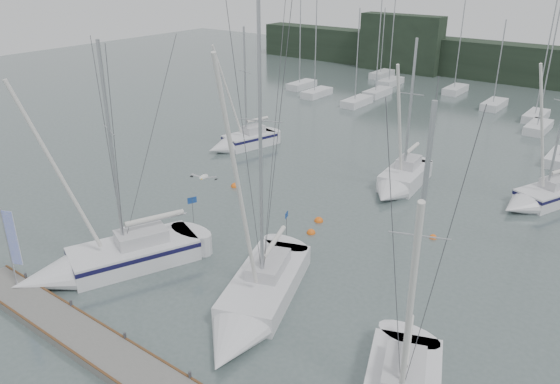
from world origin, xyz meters
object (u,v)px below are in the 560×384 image
at_px(sailboat_near_left, 100,263).
at_px(buoy_b, 433,238).
at_px(sailboat_mid_c, 399,183).
at_px(buoy_a, 319,221).
at_px(sailboat_mid_a, 239,142).
at_px(sailboat_mid_d, 537,199).
at_px(buoy_d, 311,233).
at_px(buoy_c, 235,187).
at_px(dock_banner, 11,242).
at_px(sailboat_near_center, 251,308).

relative_size(sailboat_near_left, buoy_b, 28.60).
bearing_deg(buoy_b, sailboat_mid_c, 132.22).
distance_m(buoy_a, buoy_b, 7.14).
bearing_deg(sailboat_near_left, buoy_b, 71.62).
bearing_deg(sailboat_mid_a, sailboat_mid_c, 14.58).
relative_size(sailboat_near_left, sailboat_mid_d, 1.10).
xyz_separation_m(sailboat_near_left, sailboat_mid_d, (16.51, 23.13, -0.05)).
relative_size(buoy_b, buoy_d, 0.85).
bearing_deg(buoy_c, sailboat_mid_a, 128.87).
height_order(sailboat_mid_a, buoy_d, sailboat_mid_a).
relative_size(sailboat_mid_d, dock_banner, 2.75).
bearing_deg(sailboat_mid_a, sailboat_near_center, -32.69).
bearing_deg(dock_banner, buoy_c, 69.43).
height_order(sailboat_near_left, buoy_c, sailboat_near_left).
distance_m(dock_banner, buoy_d, 16.57).
distance_m(buoy_a, buoy_d, 1.74).
xyz_separation_m(buoy_b, buoy_c, (-14.87, -1.24, 0.00)).
bearing_deg(buoy_c, buoy_a, -7.38).
bearing_deg(buoy_d, sailboat_mid_d, 51.43).
bearing_deg(buoy_b, sailboat_mid_d, 66.33).
xyz_separation_m(sailboat_mid_c, buoy_b, (4.96, -5.46, -0.59)).
height_order(sailboat_mid_a, dock_banner, sailboat_mid_a).
distance_m(sailboat_near_center, buoy_d, 9.14).
xyz_separation_m(sailboat_near_left, buoy_d, (6.50, 10.57, -0.59)).
relative_size(buoy_b, buoy_c, 0.78).
bearing_deg(sailboat_mid_a, sailboat_near_left, -54.23).
relative_size(buoy_b, dock_banner, 0.11).
bearing_deg(sailboat_mid_d, sailboat_mid_c, -137.18).
height_order(sailboat_mid_c, buoy_b, sailboat_mid_c).
distance_m(sailboat_mid_c, buoy_a, 7.98).
relative_size(sailboat_near_center, dock_banner, 3.58).
distance_m(sailboat_mid_a, sailboat_mid_c, 15.40).
distance_m(sailboat_near_left, buoy_a, 13.61).
bearing_deg(dock_banner, buoy_b, 29.16).
bearing_deg(sailboat_mid_d, sailboat_near_center, -86.39).
relative_size(sailboat_mid_a, dock_banner, 2.56).
height_order(buoy_b, buoy_d, buoy_d).
distance_m(sailboat_near_left, sailboat_mid_d, 28.42).
bearing_deg(buoy_a, buoy_b, 18.67).
xyz_separation_m(sailboat_near_center, buoy_c, (-11.16, 11.47, -0.51)).
height_order(sailboat_mid_a, buoy_a, sailboat_mid_a).
relative_size(buoy_a, buoy_c, 0.98).
relative_size(sailboat_mid_c, sailboat_mid_d, 0.96).
distance_m(sailboat_mid_a, buoy_a, 15.71).
distance_m(buoy_a, dock_banner, 17.79).
xyz_separation_m(buoy_a, dock_banner, (-7.44, -15.89, 2.96)).
distance_m(buoy_b, buoy_d, 7.38).
bearing_deg(sailboat_mid_a, buoy_c, -36.14).
height_order(sailboat_near_center, buoy_c, sailboat_near_center).
relative_size(sailboat_mid_a, buoy_c, 18.80).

